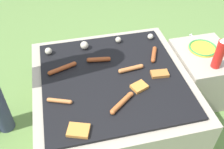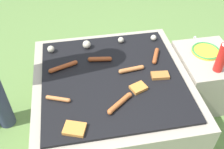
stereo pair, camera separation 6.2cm
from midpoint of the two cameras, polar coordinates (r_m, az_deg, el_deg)
The scene contains 16 objects.
ground_plane at distance 1.95m, azimuth 0.93°, elevation -8.95°, with size 14.00×14.00×0.00m, color #608442.
grill at distance 1.80m, azimuth 1.00°, elevation -5.12°, with size 0.99×0.99×0.39m.
side_ledge at distance 2.06m, azimuth 19.92°, elevation -0.62°, with size 0.38×0.45×0.39m.
sausage_front_center at distance 1.49m, azimuth 2.97°, elevation -6.28°, with size 0.16×0.14×0.03m.
sausage_back_left at distance 1.69m, azimuth 5.32°, elevation 1.12°, with size 0.17×0.05×0.03m.
sausage_back_right at distance 1.73m, azimuth -9.55°, elevation 1.68°, with size 0.19×0.09×0.03m.
sausage_mid_right at distance 1.76m, azimuth -1.64°, elevation 3.36°, with size 0.16×0.05×0.03m.
sausage_front_right at distance 1.54m, azimuth -10.53°, elevation -5.24°, with size 0.14×0.07×0.02m.
sausage_front_left at distance 1.82m, azimuth 10.46°, elevation 4.02°, with size 0.09×0.15×0.03m.
bread_slice_center at distance 1.68m, azimuth 11.46°, elevation -0.21°, with size 0.12×0.07×0.02m.
bread_slice_right at distance 1.59m, azimuth 6.91°, elevation -2.88°, with size 0.11×0.10×0.02m.
bread_slice_left at distance 1.39m, azimuth -6.86°, elevation -11.68°, with size 0.13×0.12×0.02m.
mushroom_row at distance 1.89m, azimuth -2.69°, elevation 6.71°, with size 0.79×0.07×0.06m.
plate_colorful at distance 1.97m, azimuth 20.65°, elevation 4.81°, with size 0.20×0.20×0.02m.
condiment_bottle at distance 1.78m, azimuth 23.76°, elevation 3.55°, with size 0.06×0.06×0.23m.
fork_utensil at distance 2.06m, azimuth 19.61°, elevation 6.71°, with size 0.07×0.16×0.01m.
Camera 2 is at (-0.21, -1.18, 1.53)m, focal length 42.00 mm.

